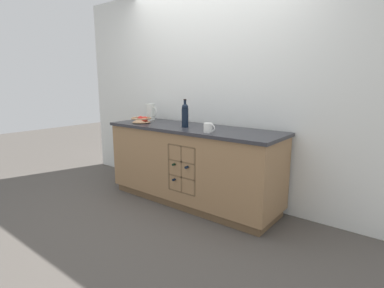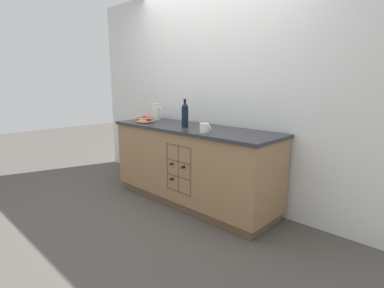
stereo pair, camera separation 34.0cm
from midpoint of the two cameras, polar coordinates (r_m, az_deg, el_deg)
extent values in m
plane|color=#4C4742|center=(3.61, 2.75, -10.91)|extent=(14.00, 14.00, 0.00)
cube|color=silver|center=(3.63, 6.97, 9.84)|extent=(4.47, 0.06, 2.55)
cube|color=brown|center=(3.59, 2.76, -10.25)|extent=(2.01, 0.56, 0.09)
cube|color=#99724C|center=(3.46, 2.82, -3.64)|extent=(2.07, 0.62, 0.77)
cube|color=#2D2D33|center=(3.37, 2.89, 2.95)|extent=(2.11, 0.66, 0.03)
cube|color=brown|center=(3.24, 1.70, -4.51)|extent=(0.36, 0.01, 0.51)
cube|color=brown|center=(3.32, -1.20, -4.09)|extent=(0.02, 0.10, 0.51)
cube|color=brown|center=(3.09, 3.51, -5.34)|extent=(0.02, 0.10, 0.51)
cube|color=brown|center=(3.28, 1.05, -8.95)|extent=(0.36, 0.10, 0.02)
cube|color=brown|center=(3.23, 1.06, -6.14)|extent=(0.36, 0.10, 0.02)
cube|color=brown|center=(3.18, 1.07, -3.23)|extent=(0.36, 0.10, 0.02)
cube|color=brown|center=(3.14, 1.08, -0.25)|extent=(0.36, 0.10, 0.02)
cube|color=brown|center=(3.20, 1.07, -4.70)|extent=(0.02, 0.10, 0.51)
cylinder|color=black|center=(3.36, 1.01, -6.14)|extent=(0.07, 0.19, 0.07)
cylinder|color=black|center=(3.27, -0.62, -6.66)|extent=(0.03, 0.08, 0.03)
cylinder|color=black|center=(3.33, 1.28, -3.28)|extent=(0.07, 0.21, 0.07)
cylinder|color=black|center=(3.22, -0.55, -3.78)|extent=(0.03, 0.09, 0.03)
cylinder|color=black|center=(3.19, 3.29, -3.92)|extent=(0.07, 0.19, 0.07)
cylinder|color=black|center=(3.10, 1.68, -4.40)|extent=(0.03, 0.08, 0.03)
cylinder|color=tan|center=(3.79, -6.36, 4.20)|extent=(0.11, 0.11, 0.01)
cone|color=tan|center=(3.79, -6.37, 4.71)|extent=(0.23, 0.23, 0.06)
torus|color=tan|center=(3.79, -6.38, 5.00)|extent=(0.25, 0.25, 0.02)
sphere|color=red|center=(3.79, -6.51, 4.82)|extent=(0.08, 0.08, 0.08)
sphere|color=red|center=(3.74, -5.78, 4.75)|extent=(0.08, 0.08, 0.08)
sphere|color=red|center=(3.83, -5.78, 4.83)|extent=(0.07, 0.07, 0.07)
cylinder|color=silver|center=(4.02, -4.53, 6.14)|extent=(0.12, 0.12, 0.22)
torus|color=silver|center=(4.01, -4.55, 7.61)|extent=(0.12, 0.12, 0.01)
torus|color=silver|center=(3.98, -3.95, 6.24)|extent=(0.12, 0.01, 0.12)
cylinder|color=white|center=(2.99, 5.62, 3.04)|extent=(0.09, 0.09, 0.09)
torus|color=white|center=(2.96, 6.35, 2.98)|extent=(0.07, 0.01, 0.07)
cylinder|color=black|center=(3.35, 1.57, 5.01)|extent=(0.08, 0.08, 0.21)
sphere|color=black|center=(3.33, 1.58, 7.02)|extent=(0.07, 0.07, 0.07)
cylinder|color=black|center=(3.33, 1.58, 7.57)|extent=(0.03, 0.03, 0.09)
cylinder|color=black|center=(3.33, 1.59, 8.44)|extent=(0.03, 0.03, 0.01)
camera|label=1|loc=(0.17, -87.14, 0.59)|focal=28.00mm
camera|label=2|loc=(0.17, 92.86, -0.59)|focal=28.00mm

